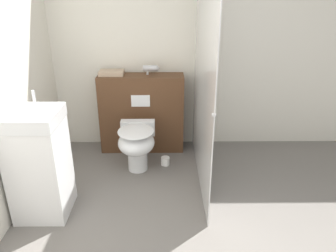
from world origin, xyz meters
TOP-DOWN VIEW (x-y plane):
  - wall_back at (0.00, 2.31)m, footprint 8.00×0.06m
  - partition_panel at (-0.23, 2.11)m, footprint 1.02×0.30m
  - shower_glass at (0.43, 1.44)m, footprint 0.04×1.69m
  - toilet at (-0.25, 1.54)m, footprint 0.40×0.54m
  - sink_vanity at (-1.05, 0.83)m, footprint 0.46×0.47m
  - hair_drier at (-0.10, 2.13)m, footprint 0.20×0.07m
  - folded_towel at (-0.57, 2.12)m, footprint 0.29×0.20m
  - spare_toilet_roll at (0.06, 1.67)m, footprint 0.10×0.10m

SIDE VIEW (x-z plane):
  - spare_toilet_roll at x=0.06m, z-range 0.00..0.10m
  - toilet at x=-0.25m, z-range 0.08..0.61m
  - partition_panel at x=-0.23m, z-range 0.00..0.96m
  - sink_vanity at x=-1.05m, z-range -0.07..1.07m
  - folded_towel at x=-0.57m, z-range 0.96..1.02m
  - hair_drier at x=-0.10m, z-range 0.98..1.09m
  - shower_glass at x=0.43m, z-range 0.00..2.17m
  - wall_back at x=0.00m, z-range 0.00..2.50m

